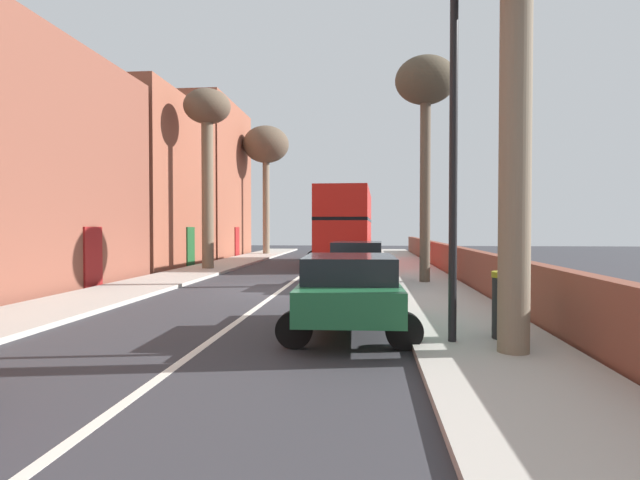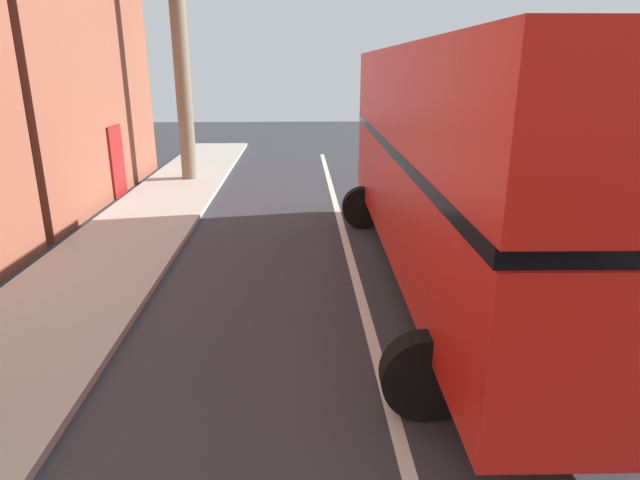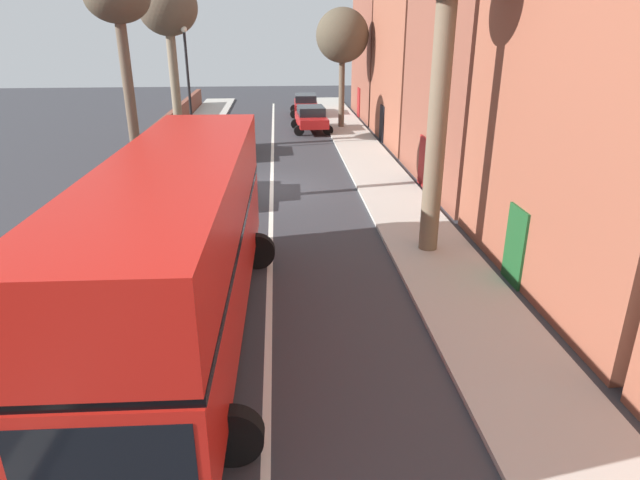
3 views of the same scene
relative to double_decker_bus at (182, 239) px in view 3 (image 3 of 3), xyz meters
The scene contains 17 objects.
ground_plane 12.15m from the double_decker_bus, 98.20° to the right, with size 84.00×84.00×0.00m, color #333338.
road_centre_line 12.15m from the double_decker_bus, 98.20° to the right, with size 0.16×54.00×0.01m, color silver.
sidewalk_left 13.72m from the double_decker_bus, 119.21° to the right, with size 2.60×60.00×0.12m, color #B2ADA3.
sidewalk_right 12.44m from the double_decker_bus, 74.83° to the right, with size 2.60×60.00×0.12m, color #B2ADA3.
terraced_houses_left 15.47m from the double_decker_bus, 131.87° to the right, with size 4.07×47.62×10.80m.
boundary_wall_right 12.84m from the double_decker_bus, 68.08° to the right, with size 0.36×54.00×1.31m, color brown.
double_decker_bus is the anchor object (origin of this frame).
parked_car_green_right_0 18.53m from the double_decker_bus, 87.51° to the right, with size 2.59×4.25×1.54m.
parked_car_red_left_1 25.27m from the double_decker_bus, 99.58° to the right, with size 2.61×4.14×1.60m.
parked_car_black_right_2 10.68m from the double_decker_bus, 85.67° to the right, with size 2.57×4.29×1.58m.
parked_car_red_left_3 32.09m from the double_decker_bus, 97.53° to the right, with size 2.48×4.50×1.56m.
street_tree_right_1 21.00m from the double_decker_bus, 80.34° to the right, with size 3.05×3.05×8.67m.
street_tree_left_2 9.15m from the double_decker_bus, 145.43° to the right, with size 2.23×2.23×8.57m.
street_tree_right_3 11.21m from the double_decker_bus, 71.79° to the right, with size 2.17×2.17×8.07m.
street_tree_left_4 26.93m from the double_decker_bus, 103.59° to the right, with size 3.36×3.36×7.42m.
lamppost_right 19.70m from the double_decker_bus, 82.40° to the right, with size 0.32×0.32×6.31m.
litter_bin_right 19.56m from the double_decker_bus, 79.36° to the right, with size 0.55×0.55×1.18m.
Camera 3 is at (-0.35, 22.34, 6.44)m, focal length 30.44 mm.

